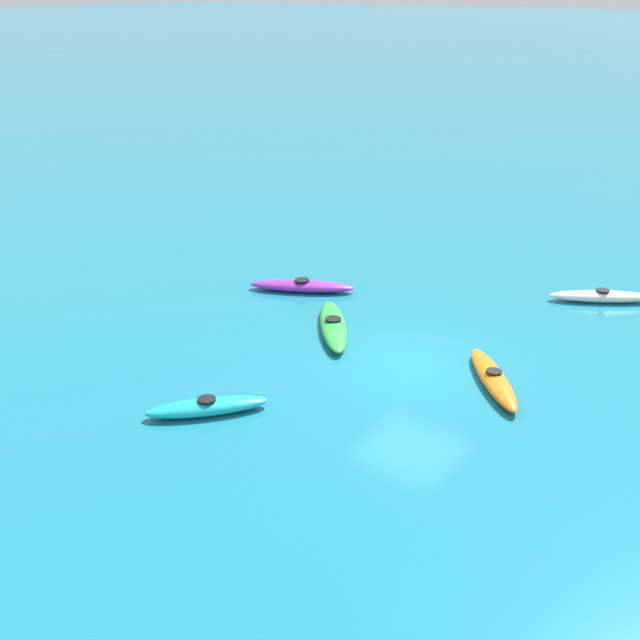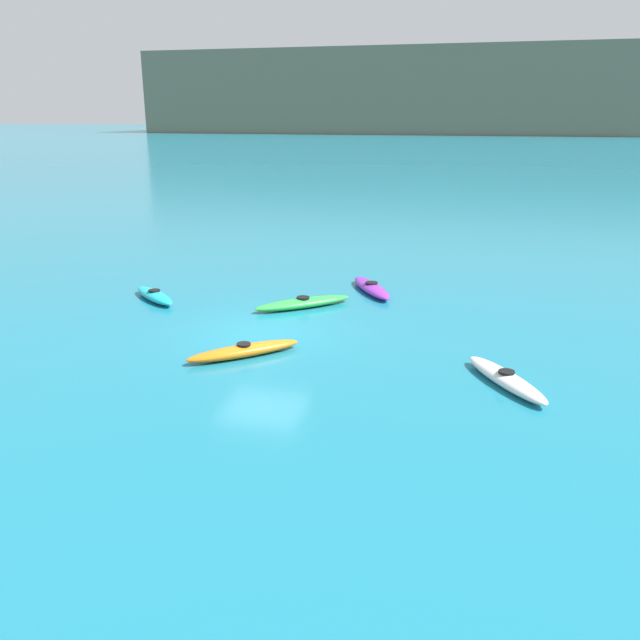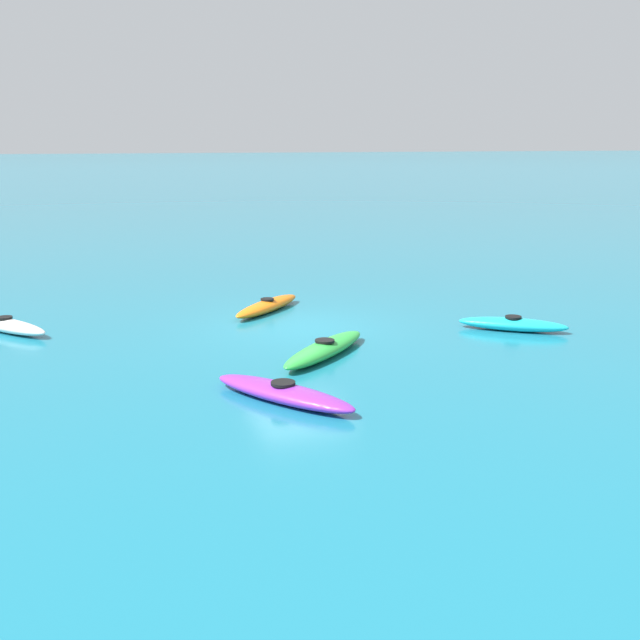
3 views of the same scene
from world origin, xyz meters
name	(u,v)px [view 3 (image 3 of 3)]	position (x,y,z in m)	size (l,w,h in m)	color
ground_plane	(300,327)	(0.00, 0.00, 0.00)	(600.00, 600.00, 0.00)	#19728C
kayak_cyan	(513,324)	(-4.74, 2.40, 0.16)	(2.44, 2.19, 0.37)	#19B7C6
kayak_purple	(283,393)	(2.34, 5.29, 0.16)	(2.18, 3.10, 0.37)	purple
kayak_orange	(267,306)	(0.18, -2.01, 0.16)	(2.74, 2.53, 0.37)	orange
kayak_green	(325,349)	(0.48, 2.78, 0.16)	(3.05, 2.73, 0.37)	green
kayak_white	(5,325)	(6.91, -2.31, 0.16)	(2.19, 2.90, 0.37)	white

